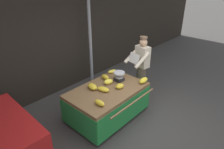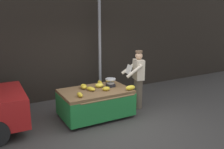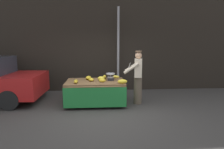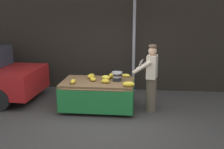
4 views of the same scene
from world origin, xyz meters
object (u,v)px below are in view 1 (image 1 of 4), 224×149
(banana_bunch_1, at_px, (108,82))
(vendor_person, at_px, (141,67))
(banana_bunch_3, at_px, (92,87))
(banana_bunch_0, at_px, (103,89))
(banana_cart, at_px, (107,96))
(street_pole, at_px, (90,33))
(banana_bunch_7, at_px, (143,80))
(weighing_scale, at_px, (119,76))
(banana_bunch_6, at_px, (120,86))
(banana_bunch_2, at_px, (105,77))
(banana_bunch_4, at_px, (100,103))
(banana_bunch_5, at_px, (112,71))

(banana_bunch_1, xyz_separation_m, vendor_person, (1.16, -0.15, 0.05))
(banana_bunch_3, bearing_deg, banana_bunch_0, -69.70)
(banana_cart, xyz_separation_m, banana_bunch_1, (0.19, 0.15, 0.25))
(street_pole, height_order, banana_bunch_7, street_pole)
(weighing_scale, relative_size, banana_bunch_3, 0.97)
(banana_bunch_0, xyz_separation_m, banana_bunch_7, (0.94, -0.45, 0.01))
(weighing_scale, relative_size, banana_bunch_6, 1.33)
(banana_bunch_1, bearing_deg, banana_bunch_7, -43.70)
(banana_bunch_0, relative_size, banana_bunch_6, 1.38)
(banana_cart, xyz_separation_m, banana_bunch_0, (-0.13, 0.00, 0.25))
(weighing_scale, bearing_deg, banana_bunch_6, -137.41)
(street_pole, bearing_deg, banana_bunch_2, -116.54)
(banana_bunch_1, xyz_separation_m, banana_bunch_4, (-0.76, -0.47, -0.00))
(banana_bunch_4, xyz_separation_m, banana_bunch_5, (1.27, 0.80, -0.01))
(banana_bunch_4, xyz_separation_m, vendor_person, (1.93, 0.32, 0.06))
(banana_bunch_1, height_order, banana_bunch_7, banana_bunch_7)
(banana_bunch_7, bearing_deg, banana_bunch_0, 154.58)
(banana_bunch_2, bearing_deg, banana_bunch_3, -169.40)
(banana_bunch_6, bearing_deg, banana_bunch_4, -170.38)
(banana_bunch_2, xyz_separation_m, banana_bunch_5, (0.39, 0.12, -0.02))
(weighing_scale, distance_m, banana_bunch_5, 0.47)
(weighing_scale, bearing_deg, banana_bunch_5, 63.63)
(banana_bunch_0, relative_size, banana_bunch_4, 1.16)
(street_pole, bearing_deg, banana_bunch_0, -123.96)
(banana_cart, bearing_deg, banana_bunch_2, 49.56)
(street_pole, relative_size, banana_bunch_0, 11.31)
(banana_bunch_6, bearing_deg, banana_cart, 139.25)
(banana_bunch_4, distance_m, banana_bunch_6, 0.80)
(banana_cart, relative_size, banana_bunch_4, 7.37)
(banana_bunch_6, distance_m, banana_bunch_7, 0.65)
(weighing_scale, xyz_separation_m, banana_bunch_3, (-0.72, 0.20, -0.06))
(banana_bunch_0, height_order, banana_bunch_5, banana_bunch_0)
(vendor_person, bearing_deg, banana_bunch_3, 170.47)
(banana_bunch_7, bearing_deg, banana_bunch_4, 174.85)
(banana_bunch_0, xyz_separation_m, banana_bunch_5, (0.83, 0.48, -0.00))
(banana_bunch_4, bearing_deg, banana_bunch_3, 59.38)
(banana_bunch_5, bearing_deg, street_pole, 80.15)
(banana_bunch_3, distance_m, banana_bunch_6, 0.63)
(street_pole, height_order, banana_bunch_0, street_pole)
(street_pole, xyz_separation_m, weighing_scale, (-0.38, -1.43, -0.77))
(street_pole, bearing_deg, vendor_person, -72.26)
(weighing_scale, xyz_separation_m, banana_bunch_2, (-0.18, 0.30, -0.05))
(banana_cart, distance_m, weighing_scale, 0.59)
(street_pole, distance_m, banana_bunch_0, 1.99)
(banana_bunch_1, relative_size, banana_bunch_6, 1.10)
(banana_bunch_5, bearing_deg, banana_bunch_7, -82.97)
(street_pole, bearing_deg, banana_bunch_3, -131.73)
(banana_bunch_1, distance_m, banana_bunch_7, 0.86)
(banana_bunch_5, relative_size, banana_bunch_7, 0.83)
(street_pole, xyz_separation_m, vendor_person, (0.48, -1.50, -0.77))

